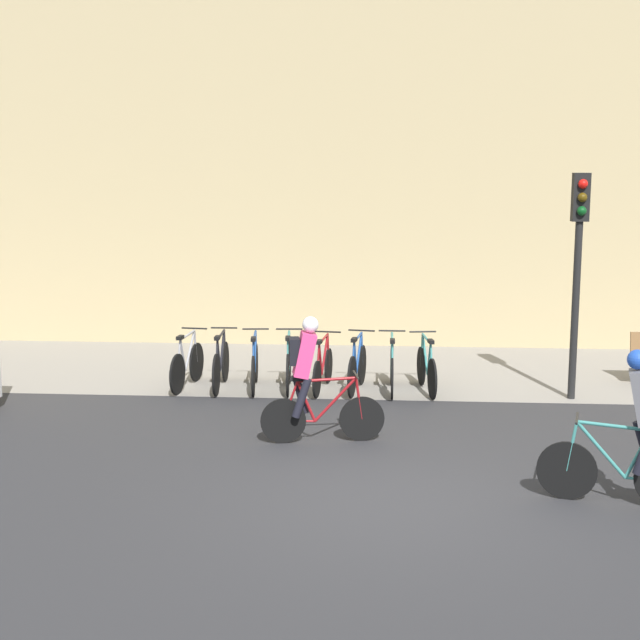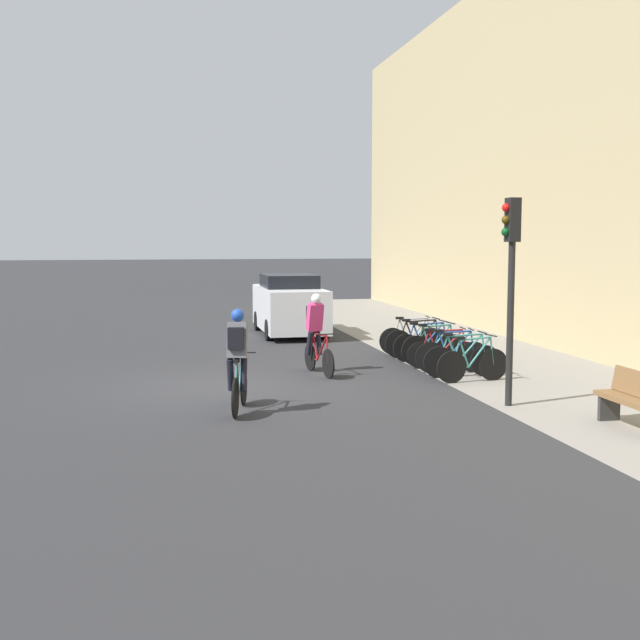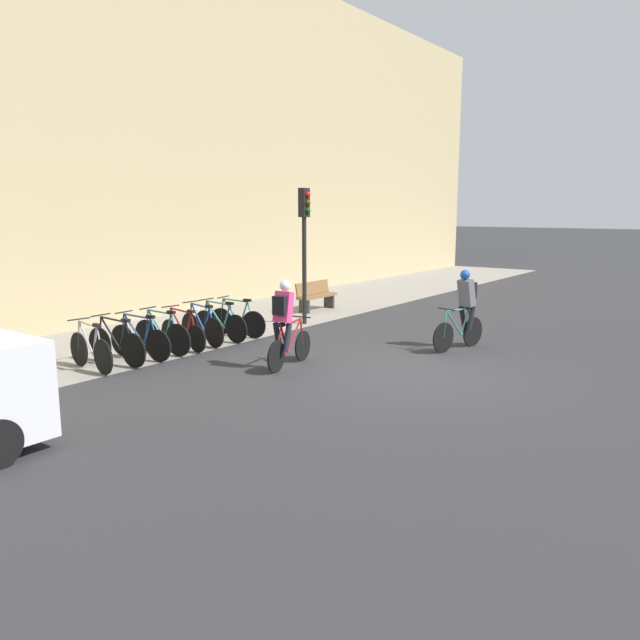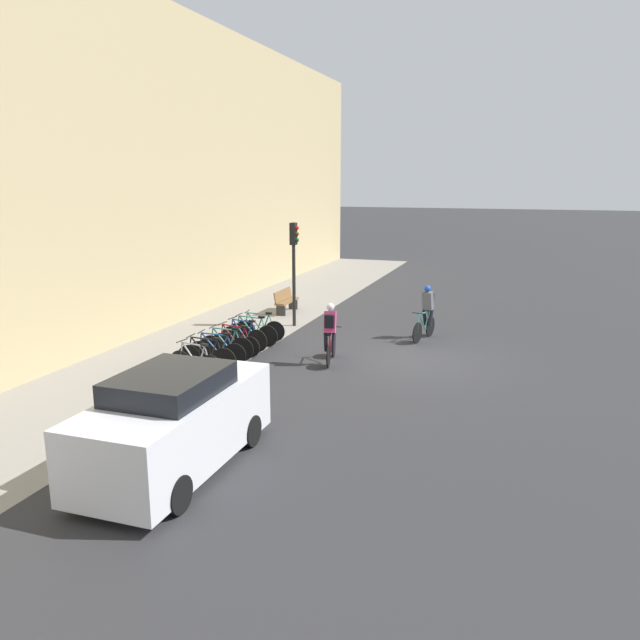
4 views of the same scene
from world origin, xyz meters
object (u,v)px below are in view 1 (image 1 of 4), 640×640
parked_bike_7 (427,369)px  parked_bike_3 (289,366)px  parked_bike_2 (255,366)px  parked_bike_4 (323,368)px  parked_bike_1 (221,365)px  cyclist_grey (635,424)px  parked_bike_6 (392,368)px  parked_bike_0 (187,365)px  traffic_light_pole (579,244)px  cyclist_pink (309,375)px  parked_bike_5 (357,367)px

parked_bike_7 → parked_bike_3: bearing=180.0°
parked_bike_2 → parked_bike_4: size_ratio=1.04×
parked_bike_1 → parked_bike_3: bearing=0.1°
cyclist_grey → parked_bike_6: 5.69m
parked_bike_0 → parked_bike_2: parked_bike_0 is taller
traffic_light_pole → parked_bike_0: bearing=177.4°
traffic_light_pole → cyclist_pink: bearing=-146.8°
parked_bike_6 → parked_bike_2: bearing=-180.0°
cyclist_pink → parked_bike_4: bearing=90.4°
parked_bike_6 → parked_bike_7: 0.58m
parked_bike_4 → parked_bike_6: (1.17, 0.00, 0.02)m
cyclist_grey → parked_bike_3: size_ratio=1.07×
parked_bike_4 → parked_bike_7: size_ratio=1.01×
parked_bike_5 → parked_bike_7: size_ratio=1.00×
parked_bike_3 → parked_bike_6: 1.75m
parked_bike_1 → parked_bike_5: size_ratio=1.07×
cyclist_grey → parked_bike_3: (-4.37, 5.03, -0.53)m
parked_bike_6 → traffic_light_pole: bearing=-5.6°
parked_bike_7 → traffic_light_pole: bearing=-7.0°
parked_bike_3 → traffic_light_pole: (4.68, -0.29, 2.11)m
parked_bike_0 → parked_bike_5: parked_bike_5 is taller
cyclist_grey → parked_bike_4: 6.32m
parked_bike_1 → traffic_light_pole: 6.22m
parked_bike_0 → parked_bike_5: 2.91m
parked_bike_6 → parked_bike_0: bearing=180.0°
parked_bike_1 → parked_bike_7: 3.49m
parked_bike_3 → cyclist_pink: bearing=-78.5°
cyclist_pink → traffic_light_pole: (4.07, 2.66, 1.58)m
parked_bike_1 → parked_bike_4: bearing=-0.0°
cyclist_grey → parked_bike_3: bearing=131.0°
parked_bike_7 → parked_bike_0: bearing=180.0°
parked_bike_2 → traffic_light_pole: 5.68m
parked_bike_4 → parked_bike_5: parked_bike_5 is taller
parked_bike_0 → parked_bike_2: size_ratio=0.96×
parked_bike_1 → parked_bike_2: (0.58, -0.00, -0.01)m
cyclist_grey → parked_bike_5: (-3.21, 5.03, -0.54)m
parked_bike_5 → parked_bike_0: bearing=-180.0°
cyclist_pink → parked_bike_1: bearing=120.9°
parked_bike_4 → parked_bike_5: 0.58m
parked_bike_1 → parked_bike_6: 2.91m
parked_bike_0 → traffic_light_pole: bearing=-2.6°
parked_bike_2 → parked_bike_3: parked_bike_3 is taller
parked_bike_0 → parked_bike_1: 0.58m
parked_bike_2 → parked_bike_4: 1.16m
cyclist_grey → parked_bike_0: size_ratio=1.08×
parked_bike_6 → cyclist_grey: bearing=-62.5°
parked_bike_2 → parked_bike_3: (0.58, 0.00, 0.01)m
parked_bike_1 → traffic_light_pole: (5.84, -0.29, 2.11)m
parked_bike_4 → traffic_light_pole: traffic_light_pole is taller
parked_bike_6 → traffic_light_pole: size_ratio=0.47×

